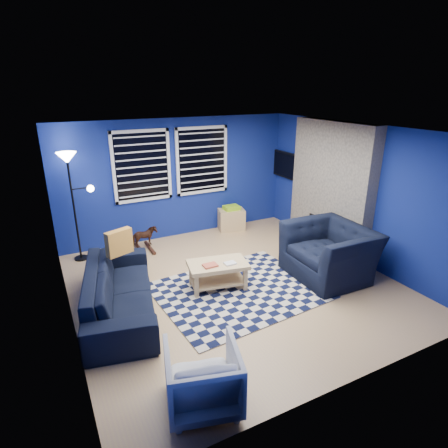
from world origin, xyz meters
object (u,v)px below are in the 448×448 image
armchair_bent (203,377)px  coffee_table (218,270)px  floor_lamp (70,173)px  rocking_horse (144,237)px  tv (288,166)px  sofa (120,290)px  cabinet (231,219)px  armchair_big (329,252)px

armchair_bent → coffee_table: 2.36m
coffee_table → floor_lamp: 3.11m
rocking_horse → tv: bearing=-94.1°
sofa → cabinet: bearing=-41.9°
tv → sofa: (-4.28, -1.92, -1.06)m
sofa → cabinet: sofa is taller
coffee_table → floor_lamp: bearing=130.2°
armchair_bent → floor_lamp: 4.44m
rocking_horse → cabinet: (2.08, 0.23, -0.03)m
cabinet → armchair_big: bearing=-66.3°
tv → armchair_big: bearing=-109.2°
floor_lamp → sofa: bearing=-82.7°
tv → sofa: 4.81m
armchair_bent → floor_lamp: (-0.64, 4.20, 1.31)m
tv → rocking_horse: size_ratio=1.99×
armchair_big → sofa: bearing=-97.5°
rocking_horse → cabinet: cabinet is taller
coffee_table → floor_lamp: floor_lamp is taller
armchair_big → coffee_table: 1.94m
sofa → rocking_horse: (0.90, 1.94, -0.06)m
tv → rocking_horse: tv is taller
rocking_horse → floor_lamp: 1.81m
armchair_bent → rocking_horse: bearing=-82.0°
sofa → armchair_big: bearing=-86.7°
armchair_bent → rocking_horse: armchair_bent is taller
floor_lamp → armchair_bent: bearing=-81.3°
tv → coffee_table: size_ratio=0.97×
tv → floor_lamp: floor_lamp is taller
armchair_bent → rocking_horse: 4.07m
coffee_table → sofa: bearing=178.1°
coffee_table → cabinet: cabinet is taller
tv → floor_lamp: bearing=177.7°
tv → armchair_bent: tv is taller
floor_lamp → coffee_table: bearing=-49.8°
sofa → cabinet: 3.69m
floor_lamp → cabinet: bearing=1.2°
armchair_bent → armchair_big: bearing=-137.4°
tv → armchair_bent: size_ratio=1.33×
sofa → armchair_big: armchair_big is taller
tv → floor_lamp: size_ratio=0.49×
cabinet → floor_lamp: (-3.25, -0.07, 1.41)m
armchair_big → floor_lamp: bearing=-124.1°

